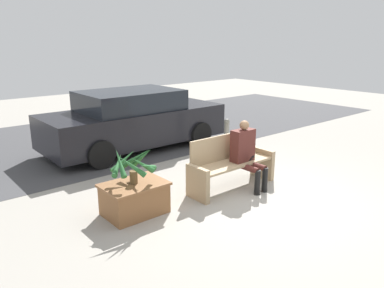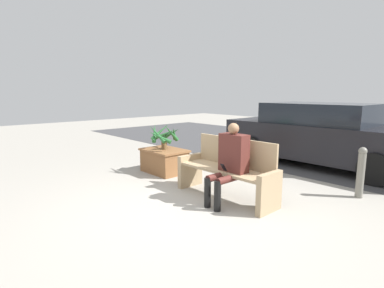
% 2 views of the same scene
% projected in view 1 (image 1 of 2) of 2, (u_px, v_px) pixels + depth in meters
% --- Properties ---
extents(ground_plane, '(30.00, 30.00, 0.00)m').
position_uv_depth(ground_plane, '(264.00, 200.00, 6.43)').
color(ground_plane, '#9E998E').
extents(road_surface, '(20.00, 6.00, 0.01)m').
position_uv_depth(road_surface, '(105.00, 136.00, 10.75)').
color(road_surface, '#424244').
rests_on(road_surface, ground_plane).
extents(bench, '(1.79, 0.53, 0.97)m').
position_uv_depth(bench, '(230.00, 164.00, 6.91)').
color(bench, tan).
rests_on(bench, ground_plane).
extents(person_seated, '(0.45, 0.63, 1.26)m').
position_uv_depth(person_seated, '(246.00, 151.00, 6.83)').
color(person_seated, '#51231E').
rests_on(person_seated, ground_plane).
extents(planter_box, '(0.98, 0.70, 0.51)m').
position_uv_depth(planter_box, '(135.00, 197.00, 5.87)').
color(planter_box, brown).
rests_on(planter_box, ground_plane).
extents(potted_plant, '(0.75, 0.75, 0.58)m').
position_uv_depth(potted_plant, '(133.00, 164.00, 5.73)').
color(potted_plant, brown).
rests_on(potted_plant, planter_box).
extents(parked_car, '(4.53, 1.98, 1.48)m').
position_uv_depth(parked_car, '(134.00, 120.00, 9.35)').
color(parked_car, black).
rests_on(parked_car, ground_plane).
extents(bollard_post, '(0.13, 0.13, 0.85)m').
position_uv_depth(bollard_post, '(227.00, 135.00, 9.01)').
color(bollard_post, slate).
rests_on(bollard_post, ground_plane).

